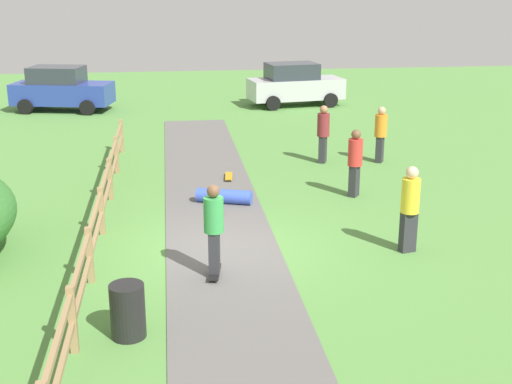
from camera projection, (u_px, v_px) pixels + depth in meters
name	position (u px, v px, depth m)	size (l,w,h in m)	color
ground_plane	(223.00, 250.00, 14.49)	(60.00, 60.00, 0.00)	#568E42
asphalt_path	(223.00, 249.00, 14.48)	(2.40, 28.00, 0.02)	#605E5B
wooden_fence	(96.00, 226.00, 13.97)	(0.12, 18.12, 1.10)	#997A51
trash_bin	(128.00, 311.00, 10.85)	(0.56, 0.56, 0.90)	black
skater_riding	(214.00, 226.00, 12.89)	(0.43, 0.82, 1.82)	black
skater_fallen	(223.00, 197.00, 17.35)	(1.46, 1.31, 0.36)	blue
skateboard_loose	(229.00, 176.00, 19.62)	(0.28, 0.82, 0.08)	#BF8C19
bystander_yellow	(410.00, 205.00, 14.12)	(0.46, 0.46, 1.85)	#2D2D33
bystander_orange	(381.00, 132.00, 21.19)	(0.52, 0.52, 1.75)	#2D2D33
bystander_maroon	(323.00, 131.00, 21.13)	(0.51, 0.51, 1.80)	#2D2D33
bystander_red	(355.00, 160.00, 17.81)	(0.53, 0.53, 1.79)	#2D2D33
parked_car_silver	(295.00, 84.00, 30.85)	(4.41, 2.48, 1.92)	#B7B7BC
parked_car_blue	(61.00, 89.00, 29.61)	(4.47, 2.66, 1.92)	#283D99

